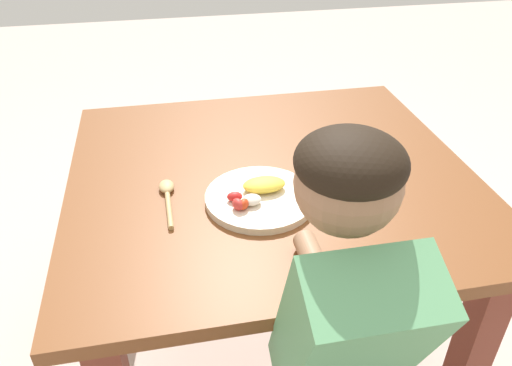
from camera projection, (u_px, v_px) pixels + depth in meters
The scene contains 5 objects.
ground_plane at pixel (268, 347), 1.66m from camera, with size 8.00×8.00×0.00m, color beige.
dining_table at pixel (271, 209), 1.35m from camera, with size 1.01×0.94×0.68m.
plate at pixel (259, 197), 1.16m from camera, with size 0.25×0.25×0.05m.
fork at pixel (338, 181), 1.24m from camera, with size 0.08×0.20×0.01m.
spoon at pixel (167, 194), 1.18m from camera, with size 0.04×0.19×0.02m.
Camera 1 is at (-0.25, -1.06, 1.36)m, focal length 35.36 mm.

